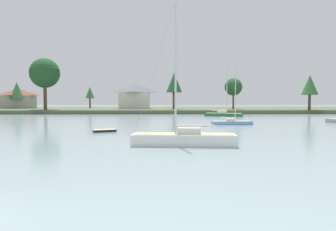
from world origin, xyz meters
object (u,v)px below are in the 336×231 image
(sailboat_green, at_px, (224,115))
(dinghy_black, at_px, (105,131))
(sailboat_skyblue, at_px, (232,123))
(sailboat_white, at_px, (184,142))

(sailboat_green, relative_size, dinghy_black, 4.24)
(sailboat_green, bearing_deg, sailboat_skyblue, -99.25)
(sailboat_skyblue, bearing_deg, sailboat_white, -113.02)
(sailboat_white, distance_m, sailboat_green, 48.47)
(dinghy_black, bearing_deg, sailboat_green, 58.44)
(sailboat_green, height_order, dinghy_black, sailboat_green)
(sailboat_skyblue, distance_m, sailboat_white, 23.42)
(sailboat_skyblue, xyz_separation_m, dinghy_black, (-17.62, -10.26, -0.10))
(sailboat_green, xyz_separation_m, dinghy_black, (-21.70, -35.34, -0.15))
(sailboat_skyblue, relative_size, dinghy_black, 3.32)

